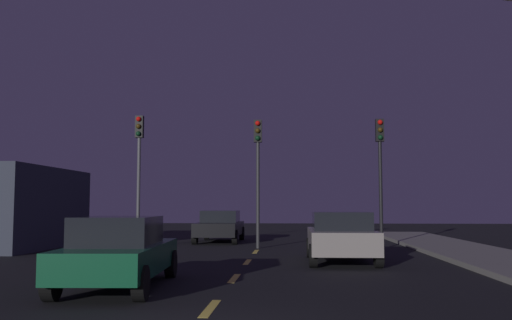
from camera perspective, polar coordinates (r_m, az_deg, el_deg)
The scene contains 12 objects.
ground_plane at distance 13.87m, azimuth -1.97°, elevation -11.68°, with size 80.00×80.00×0.00m, color black.
lane_stripe_second at distance 9.55m, azimuth -4.68°, elevation -14.84°, with size 0.16×1.60×0.01m, color #EACC4C.
lane_stripe_third at distance 13.28m, azimuth -2.23°, elevation -11.97°, with size 0.16×1.60×0.01m, color #EACC4C.
lane_stripe_fourth at distance 17.04m, azimuth -0.88°, elevation -10.36°, with size 0.16×1.60×0.01m, color #EACC4C.
lane_stripe_fifth at distance 20.82m, azimuth -0.03°, elevation -9.33°, with size 0.16×1.60×0.01m, color #EACC4C.
traffic_signal_left at distance 23.20m, azimuth -11.87°, elevation 0.45°, with size 0.32×0.38×5.35m.
traffic_signal_center at distance 22.38m, azimuth 0.19°, elevation 0.18°, with size 0.32×0.38×5.13m.
traffic_signal_right at distance 22.60m, azimuth 12.56°, elevation 0.22°, with size 0.32×0.38×5.12m.
car_stopped_ahead at distance 17.07m, azimuth 8.68°, elevation -7.73°, with size 2.00×4.13×1.50m.
car_adjacent_lane at distance 12.00m, azimuth -13.76°, elevation -9.08°, with size 2.04×4.56×1.47m.
car_oncoming_far at distance 26.40m, azimuth -3.70°, elevation -6.72°, with size 1.99×4.53×1.46m.
storefront_left at distance 24.61m, azimuth -24.12°, elevation -4.48°, with size 4.22×7.04×3.20m, color #333847.
Camera 1 is at (1.36, -6.70, 1.69)m, focal length 39.19 mm.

